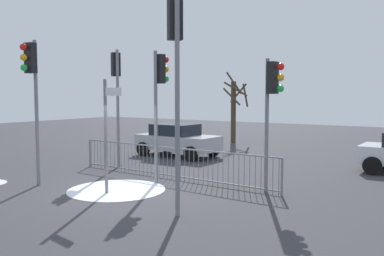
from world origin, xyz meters
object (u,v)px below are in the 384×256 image
(traffic_light_foreground_left, at_px, (175,56))
(traffic_light_rear_left, at_px, (32,79))
(car_silver_near, at_px, (177,139))
(traffic_light_mid_left, at_px, (272,95))
(direction_sign_post, at_px, (107,130))
(bare_tree_left, at_px, (234,108))
(traffic_light_rear_right, at_px, (159,87))
(traffic_light_foreground_right, at_px, (116,82))

(traffic_light_foreground_left, xyz_separation_m, traffic_light_rear_left, (-5.35, 0.08, -0.42))
(traffic_light_foreground_left, height_order, car_silver_near, traffic_light_foreground_left)
(traffic_light_mid_left, distance_m, direction_sign_post, 4.74)
(direction_sign_post, relative_size, car_silver_near, 0.83)
(car_silver_near, bearing_deg, traffic_light_foreground_left, -52.64)
(traffic_light_mid_left, distance_m, bare_tree_left, 12.20)
(traffic_light_foreground_left, height_order, traffic_light_rear_right, traffic_light_foreground_left)
(traffic_light_foreground_left, xyz_separation_m, car_silver_near, (-5.26, 7.50, -2.90))
(traffic_light_mid_left, height_order, traffic_light_foreground_left, traffic_light_foreground_left)
(traffic_light_mid_left, bearing_deg, traffic_light_rear_right, -71.12)
(traffic_light_mid_left, relative_size, car_silver_near, 0.99)
(traffic_light_foreground_left, xyz_separation_m, traffic_light_rear_right, (-2.44, 2.56, -0.63))
(traffic_light_rear_left, xyz_separation_m, direction_sign_post, (2.58, 0.51, -1.45))
(direction_sign_post, bearing_deg, traffic_light_foreground_left, -1.07)
(traffic_light_rear_left, xyz_separation_m, traffic_light_rear_right, (2.91, 2.48, -0.21))
(traffic_light_rear_right, bearing_deg, traffic_light_foreground_left, -32.62)
(bare_tree_left, bearing_deg, traffic_light_foreground_right, -90.92)
(direction_sign_post, bearing_deg, traffic_light_rear_right, 91.38)
(traffic_light_mid_left, height_order, traffic_light_rear_right, traffic_light_rear_right)
(direction_sign_post, xyz_separation_m, bare_tree_left, (-2.72, 12.99, 0.24))
(traffic_light_rear_left, bearing_deg, traffic_light_rear_right, -144.74)
(traffic_light_rear_left, relative_size, direction_sign_post, 1.38)
(direction_sign_post, bearing_deg, traffic_light_mid_left, 46.41)
(direction_sign_post, distance_m, car_silver_near, 7.42)
(direction_sign_post, relative_size, bare_tree_left, 0.78)
(traffic_light_foreground_left, bearing_deg, traffic_light_foreground_right, 92.77)
(traffic_light_rear_left, height_order, car_silver_near, traffic_light_rear_left)
(traffic_light_foreground_right, bearing_deg, direction_sign_post, -113.78)
(traffic_light_rear_right, relative_size, direction_sign_post, 1.29)
(traffic_light_mid_left, relative_size, direction_sign_post, 1.18)
(traffic_light_rear_left, distance_m, bare_tree_left, 13.55)
(traffic_light_foreground_left, relative_size, direction_sign_post, 1.56)
(traffic_light_rear_right, bearing_deg, traffic_light_rear_left, -125.82)
(traffic_light_rear_left, height_order, traffic_light_foreground_right, traffic_light_foreground_right)
(traffic_light_mid_left, bearing_deg, traffic_light_rear_left, -56.19)
(traffic_light_foreground_left, distance_m, direction_sign_post, 3.39)
(traffic_light_foreground_left, relative_size, traffic_light_rear_right, 1.21)
(traffic_light_mid_left, distance_m, traffic_light_foreground_right, 6.70)
(traffic_light_foreground_right, xyz_separation_m, bare_tree_left, (0.15, 9.57, -1.26))
(car_silver_near, bearing_deg, traffic_light_foreground_right, -94.03)
(traffic_light_foreground_left, height_order, traffic_light_rear_left, traffic_light_foreground_left)
(car_silver_near, bearing_deg, bare_tree_left, 94.54)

